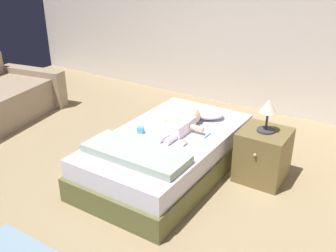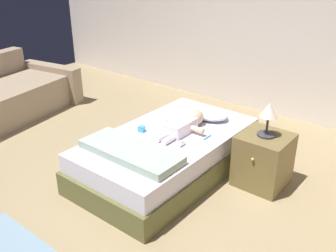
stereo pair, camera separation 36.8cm
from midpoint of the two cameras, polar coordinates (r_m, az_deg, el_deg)
name	(u,v)px [view 1 (the left image)]	position (r m, az deg, el deg)	size (l,w,h in m)	color
ground_plane	(102,195)	(3.88, -12.58, -10.14)	(8.00, 8.00, 0.00)	#96815C
wall_behind_bed	(236,12)	(5.73, 8.27, 16.42)	(8.00, 0.12, 2.75)	silver
bed	(168,154)	(4.07, -2.60, -4.19)	(1.13, 2.03, 0.44)	brown
pillow	(202,111)	(4.39, 2.64, 2.16)	(0.53, 0.34, 0.12)	silver
baby	(184,123)	(4.05, -0.22, 0.35)	(0.49, 0.69, 0.18)	white
toothbrush	(208,135)	(3.94, 3.31, -1.43)	(0.01, 0.14, 0.02)	#2981F0
nightstand	(263,155)	(4.00, 11.39, -4.32)	(0.47, 0.50, 0.54)	brown
lamp	(268,110)	(3.78, 12.02, 2.36)	(0.18, 0.18, 0.34)	#333338
blanket	(135,153)	(3.56, -7.87, -4.14)	(1.01, 0.40, 0.08)	#9BAF9D
toy_block	(141,130)	(4.02, -6.71, -0.65)	(0.08, 0.08, 0.06)	#44A5D4
baby_bottle	(184,143)	(3.74, -0.42, -2.57)	(0.04, 0.09, 0.07)	white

